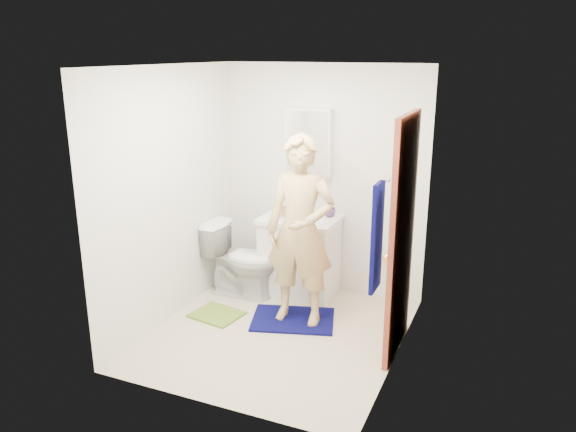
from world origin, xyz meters
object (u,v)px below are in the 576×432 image
object	(u,v)px
toothbrush_cup	(330,212)
towel	(377,237)
soap_dispenser	(280,209)
toilet	(242,260)
man	(300,231)
vanity_cabinet	(300,258)
medicine_cabinet	(309,142)

from	to	relation	value
toothbrush_cup	towel	bearing A→B (deg)	-60.88
soap_dispenser	toilet	bearing A→B (deg)	-150.49
toilet	toothbrush_cup	size ratio (longest dim) A/B	6.73
toothbrush_cup	man	size ratio (longest dim) A/B	0.07
toilet	soap_dispenser	world-z (taller)	soap_dispenser
toilet	man	bearing A→B (deg)	-114.40
man	towel	bearing A→B (deg)	-46.38
vanity_cabinet	man	bearing A→B (deg)	-68.05
vanity_cabinet	medicine_cabinet	xyz separation A→B (m)	(0.00, 0.22, 1.20)
towel	toothbrush_cup	xyz separation A→B (m)	(-0.90, 1.62, -0.35)
vanity_cabinet	toilet	size ratio (longest dim) A/B	1.02
vanity_cabinet	toilet	xyz separation A→B (m)	(-0.55, -0.28, -0.01)
toilet	man	distance (m)	1.02
man	medicine_cabinet	bearing A→B (deg)	102.98
towel	man	xyz separation A→B (m)	(-0.93, 0.86, -0.33)
towel	man	bearing A→B (deg)	137.14
towel	toilet	world-z (taller)	towel
medicine_cabinet	towel	size ratio (longest dim) A/B	0.87
towel	toilet	distance (m)	2.28
towel	man	size ratio (longest dim) A/B	0.45
vanity_cabinet	soap_dispenser	distance (m)	0.58
toilet	toothbrush_cup	bearing A→B (deg)	-64.35
vanity_cabinet	medicine_cabinet	distance (m)	1.22
towel	toilet	bearing A→B (deg)	145.04
medicine_cabinet	toilet	size ratio (longest dim) A/B	0.89
vanity_cabinet	medicine_cabinet	bearing A→B (deg)	90.00
towel	toothbrush_cup	size ratio (longest dim) A/B	6.86
vanity_cabinet	medicine_cabinet	world-z (taller)	medicine_cabinet
vanity_cabinet	toilet	world-z (taller)	vanity_cabinet
medicine_cabinet	toilet	xyz separation A→B (m)	(-0.55, -0.50, -1.21)
vanity_cabinet	toothbrush_cup	bearing A→B (deg)	26.71
medicine_cabinet	toilet	world-z (taller)	medicine_cabinet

